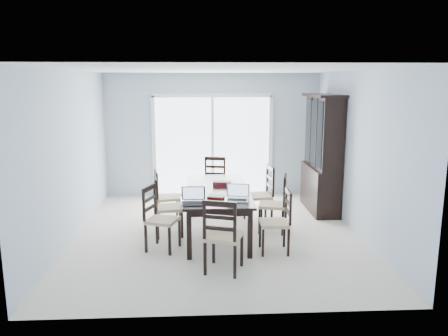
{
  "coord_description": "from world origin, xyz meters",
  "views": [
    {
      "loc": [
        -0.24,
        -6.72,
        2.42
      ],
      "look_at": [
        0.11,
        0.0,
        1.09
      ],
      "focal_mm": 35.0,
      "sensor_mm": 36.0,
      "label": 1
    }
  ],
  "objects": [
    {
      "name": "balcony",
      "position": [
        0.0,
        3.5,
        -0.05
      ],
      "size": [
        4.5,
        2.0,
        0.1
      ],
      "primitive_type": "cube",
      "color": "gray",
      "rests_on": "ground"
    },
    {
      "name": "laptop_silver",
      "position": [
        0.26,
        -0.71,
        0.81
      ],
      "size": [
        0.37,
        0.29,
        0.23
      ],
      "rotation": [
        0.0,
        0.0,
        -0.17
      ],
      "color": "silver",
      "rests_on": "dining_table"
    },
    {
      "name": "hot_tub",
      "position": [
        -0.83,
        3.62,
        0.52
      ],
      "size": [
        2.03,
        1.82,
        1.04
      ],
      "rotation": [
        0.0,
        0.0,
        0.02
      ],
      "color": "maroon",
      "rests_on": "balcony"
    },
    {
      "name": "ceiling",
      "position": [
        0.0,
        0.0,
        2.6
      ],
      "size": [
        5.0,
        5.0,
        0.0
      ],
      "primitive_type": "plane",
      "rotation": [
        3.14,
        0.0,
        0.0
      ],
      "color": "white",
      "rests_on": "back_wall"
    },
    {
      "name": "sliding_door",
      "position": [
        0.0,
        2.48,
        1.09
      ],
      "size": [
        2.52,
        0.05,
        2.18
      ],
      "color": "silver",
      "rests_on": "floor"
    },
    {
      "name": "chair_right_near",
      "position": [
        0.88,
        -0.79,
        0.56
      ],
      "size": [
        0.42,
        0.41,
        1.06
      ],
      "rotation": [
        0.0,
        0.0,
        1.55
      ],
      "color": "black",
      "rests_on": "floor"
    },
    {
      "name": "dining_table",
      "position": [
        0.0,
        0.0,
        0.67
      ],
      "size": [
        1.0,
        2.2,
        0.75
      ],
      "color": "black",
      "rests_on": "floor"
    },
    {
      "name": "wall_left",
      "position": [
        -2.25,
        0.0,
        1.3
      ],
      "size": [
        0.02,
        5.0,
        2.6
      ],
      "primitive_type": "cube",
      "color": "#ABBACC",
      "rests_on": "floor"
    },
    {
      "name": "book_stack",
      "position": [
        -0.04,
        -0.55,
        0.77
      ],
      "size": [
        0.28,
        0.23,
        0.04
      ],
      "rotation": [
        0.0,
        0.0,
        -0.38
      ],
      "color": "maroon",
      "rests_on": "dining_table"
    },
    {
      "name": "chair_right_far",
      "position": [
        0.84,
        0.6,
        0.61
      ],
      "size": [
        0.49,
        0.48,
        1.15
      ],
      "rotation": [
        0.0,
        0.0,
        1.7
      ],
      "color": "black",
      "rests_on": "floor"
    },
    {
      "name": "floor",
      "position": [
        0.0,
        0.0,
        0.0
      ],
      "size": [
        5.0,
        5.0,
        0.0
      ],
      "primitive_type": "plane",
      "color": "beige",
      "rests_on": "ground"
    },
    {
      "name": "chair_right_mid",
      "position": [
        0.99,
        0.07,
        0.58
      ],
      "size": [
        0.5,
        0.5,
        1.09
      ],
      "rotation": [
        0.0,
        0.0,
        1.34
      ],
      "color": "black",
      "rests_on": "floor"
    },
    {
      "name": "chair_left_near",
      "position": [
        -0.9,
        -0.58,
        0.58
      ],
      "size": [
        0.53,
        0.53,
        1.09
      ],
      "rotation": [
        0.0,
        0.0,
        -1.91
      ],
      "color": "black",
      "rests_on": "floor"
    },
    {
      "name": "chair_left_far",
      "position": [
        -0.92,
        0.69,
        0.56
      ],
      "size": [
        0.48,
        0.47,
        1.05
      ],
      "rotation": [
        0.0,
        0.0,
        -1.38
      ],
      "color": "black",
      "rests_on": "floor"
    },
    {
      "name": "back_wall",
      "position": [
        0.0,
        2.5,
        1.3
      ],
      "size": [
        4.5,
        0.02,
        2.6
      ],
      "primitive_type": "cube",
      "color": "#ABBACC",
      "rests_on": "floor"
    },
    {
      "name": "china_hutch",
      "position": [
        2.02,
        1.25,
        1.07
      ],
      "size": [
        0.5,
        1.38,
        2.2
      ],
      "color": "black",
      "rests_on": "floor"
    },
    {
      "name": "chair_left_mid",
      "position": [
        -0.86,
        -0.0,
        0.58
      ],
      "size": [
        0.48,
        0.47,
        1.1
      ],
      "rotation": [
        0.0,
        0.0,
        -1.43
      ],
      "color": "black",
      "rests_on": "floor"
    },
    {
      "name": "cell_phone",
      "position": [
        -0.0,
        -0.92,
        0.76
      ],
      "size": [
        0.12,
        0.06,
        0.01
      ],
      "primitive_type": "cube",
      "rotation": [
        0.0,
        0.0,
        0.04
      ],
      "color": "black",
      "rests_on": "dining_table"
    },
    {
      "name": "game_box",
      "position": [
        0.09,
        0.22,
        0.79
      ],
      "size": [
        0.31,
        0.19,
        0.07
      ],
      "primitive_type": "cube",
      "rotation": [
        0.0,
        0.0,
        -0.16
      ],
      "color": "#490E17",
      "rests_on": "dining_table"
    },
    {
      "name": "railing",
      "position": [
        0.0,
        4.5,
        0.55
      ],
      "size": [
        4.5,
        0.06,
        1.1
      ],
      "primitive_type": "cube",
      "color": "#99999E",
      "rests_on": "balcony"
    },
    {
      "name": "laptop_dark",
      "position": [
        -0.36,
        -0.86,
        0.81
      ],
      "size": [
        0.34,
        0.24,
        0.23
      ],
      "rotation": [
        0.0,
        0.0,
        -0.01
      ],
      "color": "black",
      "rests_on": "dining_table"
    },
    {
      "name": "wall_right",
      "position": [
        2.25,
        0.0,
        1.3
      ],
      "size": [
        0.02,
        5.0,
        2.6
      ],
      "primitive_type": "cube",
      "color": "#ABBACC",
      "rests_on": "floor"
    },
    {
      "name": "chair_end_near",
      "position": [
        0.01,
        -1.49,
        0.61
      ],
      "size": [
        0.55,
        0.55,
        1.15
      ],
      "rotation": [
        0.0,
        0.0,
        -0.31
      ],
      "color": "black",
      "rests_on": "floor"
    },
    {
      "name": "chair_end_far",
      "position": [
        0.0,
        1.64,
        0.59
      ],
      "size": [
        0.5,
        0.51,
        1.12
      ],
      "rotation": [
        0.0,
        0.0,
        2.92
      ],
      "color": "black",
      "rests_on": "floor"
    }
  ]
}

